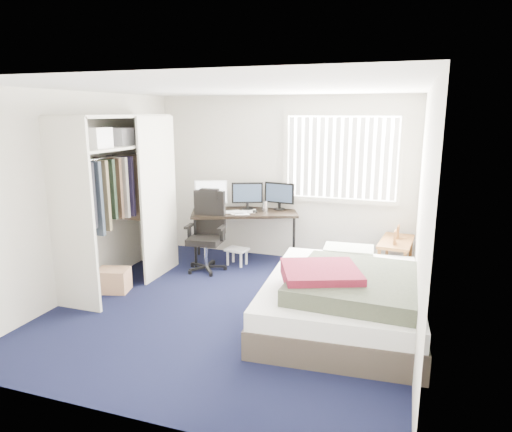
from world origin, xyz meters
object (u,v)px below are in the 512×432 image
object	(u,v)px
nightstand	(396,245)
bed	(343,297)
desk	(244,209)
office_chair	(207,239)

from	to	relation	value
nightstand	bed	bearing A→B (deg)	-107.22
desk	office_chair	size ratio (longest dim) A/B	1.49
desk	bed	size ratio (longest dim) A/B	0.76
desk	office_chair	xyz separation A→B (m)	(-0.36, -0.58, -0.35)
nightstand	desk	bearing A→B (deg)	175.92
desk	nightstand	xyz separation A→B (m)	(2.25, -0.16, -0.31)
office_chair	bed	world-z (taller)	office_chair
office_chair	bed	size ratio (longest dim) A/B	0.51
bed	desk	bearing A→B (deg)	135.72
desk	office_chair	bearing A→B (deg)	-122.21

